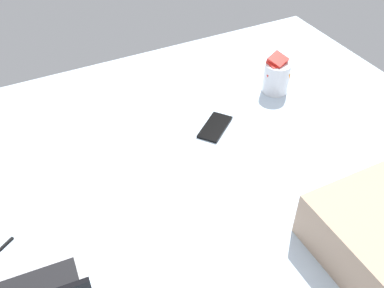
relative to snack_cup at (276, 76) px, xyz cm
name	(u,v)px	position (x,y,z in cm)	size (l,w,h in cm)	color
bed_mattress	(190,194)	(45.66, 23.65, -15.14)	(180.00, 140.00, 18.00)	silver
snack_cup	(276,76)	(0.00, 0.00, 0.00)	(9.33, 9.02, 14.21)	silver
cell_phone	(215,127)	(29.25, 8.99, -5.74)	(6.80, 14.00, 0.80)	black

